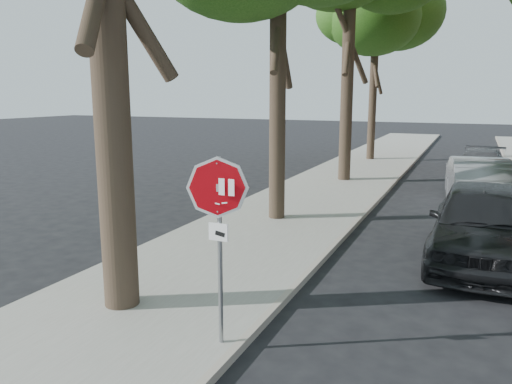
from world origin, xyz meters
TOP-DOWN VIEW (x-y plane):
  - ground at (0.00, 0.00)m, footprint 120.00×120.00m
  - sidewalk_left at (-2.50, 12.00)m, footprint 4.00×55.00m
  - curb_left at (-0.45, 12.00)m, footprint 0.12×55.00m
  - stop_sign at (-0.70, -0.03)m, footprint 0.76×0.34m
  - tree_far at (-2.72, 21.11)m, footprint 5.29×4.91m
  - car_a at (2.60, 5.52)m, footprint 2.07×5.02m
  - car_b at (2.60, 10.71)m, footprint 2.26×4.95m
  - car_c at (2.60, 15.73)m, footprint 2.32×4.82m

SIDE VIEW (x-z plane):
  - ground at x=0.00m, z-range 0.00..0.00m
  - sidewalk_left at x=-2.50m, z-range 0.00..0.12m
  - curb_left at x=-0.45m, z-range 0.00..0.13m
  - car_c at x=2.60m, z-range 0.00..1.35m
  - car_b at x=2.60m, z-range 0.00..1.57m
  - car_a at x=2.60m, z-range 0.00..1.70m
  - stop_sign at x=-0.70m, z-range 0.64..3.25m
  - tree_far at x=-2.72m, z-range 2.55..11.88m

